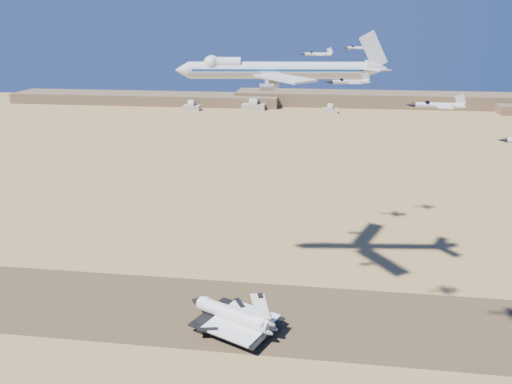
# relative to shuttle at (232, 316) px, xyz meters

# --- Properties ---
(ground) EXTENTS (1200.00, 1200.00, 0.00)m
(ground) POSITION_rel_shuttle_xyz_m (-0.27, 9.56, -5.03)
(ground) COLOR #A9824B
(ground) RESTS_ON ground
(runway) EXTENTS (600.00, 50.00, 0.06)m
(runway) POSITION_rel_shuttle_xyz_m (-0.27, 9.56, -5.00)
(runway) COLOR brown
(runway) RESTS_ON ground
(ridgeline) EXTENTS (960.00, 90.00, 18.00)m
(ridgeline) POSITION_rel_shuttle_xyz_m (65.05, 536.86, 2.60)
(ridgeline) COLOR brown
(ridgeline) RESTS_ON ground
(hangars) EXTENTS (200.50, 29.50, 30.00)m
(hangars) POSITION_rel_shuttle_xyz_m (-64.27, 487.99, -0.20)
(hangars) COLOR #B2AD9D
(hangars) RESTS_ON ground
(shuttle) EXTENTS (38.44, 32.75, 18.72)m
(shuttle) POSITION_rel_shuttle_xyz_m (0.00, 0.00, 0.00)
(shuttle) COLOR white
(shuttle) RESTS_ON runway
(carrier_747) EXTENTS (84.04, 64.61, 20.88)m
(carrier_747) POSITION_rel_shuttle_xyz_m (9.36, 42.04, 86.38)
(carrier_747) COLOR silver
(crew_a) EXTENTS (0.52, 0.69, 1.69)m
(crew_a) POSITION_rel_shuttle_xyz_m (7.20, -6.86, -4.13)
(crew_a) COLOR #C6530B
(crew_a) RESTS_ON runway
(crew_b) EXTENTS (0.55, 0.88, 1.74)m
(crew_b) POSITION_rel_shuttle_xyz_m (5.99, -8.14, -4.10)
(crew_b) COLOR #C6530B
(crew_b) RESTS_ON runway
(crew_c) EXTENTS (0.95, 1.20, 1.82)m
(crew_c) POSITION_rel_shuttle_xyz_m (6.28, -9.86, -4.06)
(crew_c) COLOR #C6530B
(crew_c) RESTS_ON runway
(chase_jet_a) EXTENTS (14.15, 8.20, 3.60)m
(chase_jet_a) POSITION_rel_shuttle_xyz_m (38.09, 0.45, 86.89)
(chase_jet_a) COLOR silver
(chase_jet_b) EXTENTS (16.66, 8.83, 4.15)m
(chase_jet_b) POSITION_rel_shuttle_xyz_m (62.41, -12.92, 82.20)
(chase_jet_b) COLOR silver
(chase_jet_d) EXTENTS (15.97, 8.41, 3.98)m
(chase_jet_d) POSITION_rel_shuttle_xyz_m (26.71, 89.38, 90.00)
(chase_jet_d) COLOR silver
(chase_jet_e) EXTENTS (13.79, 7.47, 3.43)m
(chase_jet_e) POSITION_rel_shuttle_xyz_m (46.41, 103.54, 92.40)
(chase_jet_e) COLOR silver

